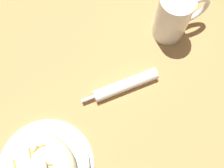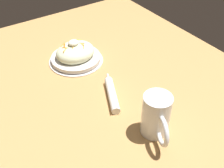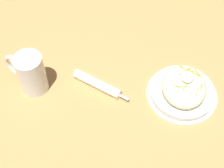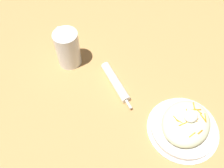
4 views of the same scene
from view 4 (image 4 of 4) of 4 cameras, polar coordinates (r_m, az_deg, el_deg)
ground_plane at (r=0.92m, az=7.01°, el=6.36°), size 1.43×1.43×0.00m
salad_plate at (r=0.76m, az=16.75°, el=-9.21°), size 0.22×0.22×0.10m
beer_mug at (r=0.87m, az=-10.36°, el=8.03°), size 0.09×0.14×0.14m
napkin_roll at (r=0.83m, az=0.64°, el=0.56°), size 0.10×0.19×0.03m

